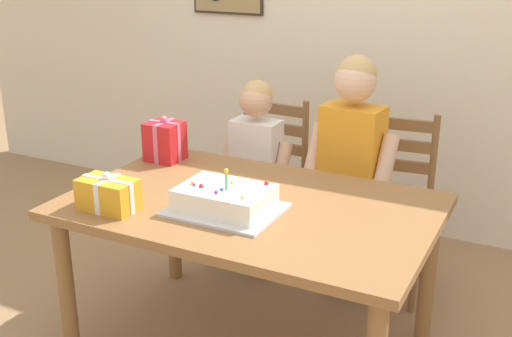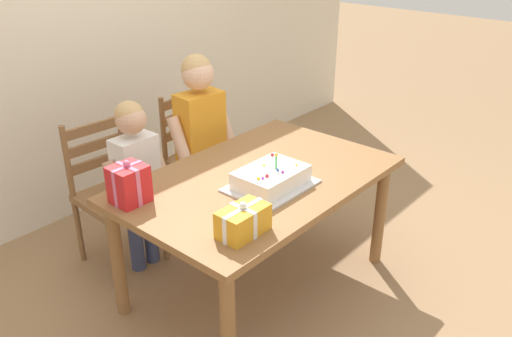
{
  "view_description": "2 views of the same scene",
  "coord_description": "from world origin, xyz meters",
  "px_view_note": "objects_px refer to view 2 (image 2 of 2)",
  "views": [
    {
      "loc": [
        1.12,
        -2.17,
        1.74
      ],
      "look_at": [
        0.02,
        0.01,
        0.87
      ],
      "focal_mm": 44.56,
      "sensor_mm": 36.0,
      "label": 1
    },
    {
      "loc": [
        -1.97,
        -1.69,
        2.01
      ],
      "look_at": [
        -0.09,
        -0.06,
        0.82
      ],
      "focal_mm": 37.38,
      "sensor_mm": 36.0,
      "label": 2
    }
  ],
  "objects_px": {
    "child_older": "(201,130)",
    "dining_table": "(258,191)",
    "chair_left": "(114,193)",
    "child_younger": "(136,171)",
    "gift_box_red_large": "(129,184)",
    "birthday_cake": "(271,178)",
    "chair_right": "(200,156)",
    "gift_box_beside_cake": "(243,221)"
  },
  "relations": [
    {
      "from": "chair_left",
      "to": "chair_right",
      "type": "height_order",
      "value": "same"
    },
    {
      "from": "gift_box_beside_cake",
      "to": "chair_left",
      "type": "relative_size",
      "value": 0.26
    },
    {
      "from": "dining_table",
      "to": "birthday_cake",
      "type": "height_order",
      "value": "birthday_cake"
    },
    {
      "from": "birthday_cake",
      "to": "child_older",
      "type": "bearing_deg",
      "value": 72.08
    },
    {
      "from": "dining_table",
      "to": "birthday_cake",
      "type": "relative_size",
      "value": 3.44
    },
    {
      "from": "birthday_cake",
      "to": "child_older",
      "type": "relative_size",
      "value": 0.35
    },
    {
      "from": "chair_left",
      "to": "child_younger",
      "type": "height_order",
      "value": "child_younger"
    },
    {
      "from": "dining_table",
      "to": "gift_box_beside_cake",
      "type": "bearing_deg",
      "value": -145.92
    },
    {
      "from": "chair_left",
      "to": "chair_right",
      "type": "relative_size",
      "value": 1.0
    },
    {
      "from": "gift_box_red_large",
      "to": "chair_right",
      "type": "height_order",
      "value": "gift_box_red_large"
    },
    {
      "from": "chair_right",
      "to": "chair_left",
      "type": "bearing_deg",
      "value": 179.99
    },
    {
      "from": "gift_box_beside_cake",
      "to": "child_younger",
      "type": "distance_m",
      "value": 1.01
    },
    {
      "from": "dining_table",
      "to": "chair_left",
      "type": "distance_m",
      "value": 0.95
    },
    {
      "from": "gift_box_beside_cake",
      "to": "birthday_cake",
      "type": "bearing_deg",
      "value": 24.33
    },
    {
      "from": "child_older",
      "to": "gift_box_red_large",
      "type": "bearing_deg",
      "value": -155.89
    },
    {
      "from": "dining_table",
      "to": "chair_left",
      "type": "height_order",
      "value": "chair_left"
    },
    {
      "from": "birthday_cake",
      "to": "child_older",
      "type": "distance_m",
      "value": 0.84
    },
    {
      "from": "dining_table",
      "to": "chair_left",
      "type": "xyz_separation_m",
      "value": [
        -0.36,
        0.86,
        -0.17
      ]
    },
    {
      "from": "birthday_cake",
      "to": "gift_box_beside_cake",
      "type": "height_order",
      "value": "birthday_cake"
    },
    {
      "from": "gift_box_red_large",
      "to": "child_older",
      "type": "bearing_deg",
      "value": 24.11
    },
    {
      "from": "dining_table",
      "to": "child_younger",
      "type": "distance_m",
      "value": 0.74
    },
    {
      "from": "gift_box_beside_cake",
      "to": "child_older",
      "type": "bearing_deg",
      "value": 55.31
    },
    {
      "from": "dining_table",
      "to": "child_younger",
      "type": "xyz_separation_m",
      "value": [
        -0.31,
        0.67,
        0.02
      ]
    },
    {
      "from": "chair_right",
      "to": "child_older",
      "type": "distance_m",
      "value": 0.38
    },
    {
      "from": "birthday_cake",
      "to": "gift_box_beside_cake",
      "type": "relative_size",
      "value": 1.83
    },
    {
      "from": "birthday_cake",
      "to": "chair_left",
      "type": "height_order",
      "value": "chair_left"
    },
    {
      "from": "dining_table",
      "to": "child_older",
      "type": "height_order",
      "value": "child_older"
    },
    {
      "from": "child_younger",
      "to": "gift_box_red_large",
      "type": "bearing_deg",
      "value": -129.92
    },
    {
      "from": "gift_box_red_large",
      "to": "child_younger",
      "type": "distance_m",
      "value": 0.51
    },
    {
      "from": "birthday_cake",
      "to": "gift_box_red_large",
      "type": "bearing_deg",
      "value": 143.73
    },
    {
      "from": "birthday_cake",
      "to": "chair_left",
      "type": "xyz_separation_m",
      "value": [
        -0.32,
        0.99,
        -0.3
      ]
    },
    {
      "from": "birthday_cake",
      "to": "chair_right",
      "type": "height_order",
      "value": "chair_right"
    },
    {
      "from": "dining_table",
      "to": "child_older",
      "type": "distance_m",
      "value": 0.71
    },
    {
      "from": "birthday_cake",
      "to": "chair_left",
      "type": "relative_size",
      "value": 0.48
    },
    {
      "from": "chair_left",
      "to": "child_younger",
      "type": "distance_m",
      "value": 0.27
    },
    {
      "from": "gift_box_beside_cake",
      "to": "chair_right",
      "type": "height_order",
      "value": "chair_right"
    },
    {
      "from": "gift_box_red_large",
      "to": "gift_box_beside_cake",
      "type": "distance_m",
      "value": 0.64
    },
    {
      "from": "child_older",
      "to": "dining_table",
      "type": "bearing_deg",
      "value": -107.42
    },
    {
      "from": "birthday_cake",
      "to": "chair_right",
      "type": "xyz_separation_m",
      "value": [
        0.41,
        0.99,
        -0.3
      ]
    },
    {
      "from": "gift_box_red_large",
      "to": "chair_left",
      "type": "distance_m",
      "value": 0.71
    },
    {
      "from": "chair_right",
      "to": "child_older",
      "type": "xyz_separation_m",
      "value": [
        -0.15,
        -0.19,
        0.29
      ]
    },
    {
      "from": "gift_box_red_large",
      "to": "dining_table",
      "type": "bearing_deg",
      "value": -25.27
    }
  ]
}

